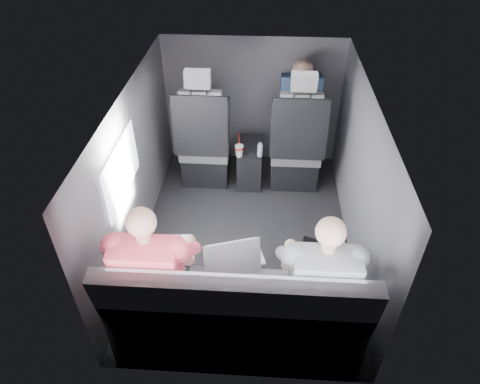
# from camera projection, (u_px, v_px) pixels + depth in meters

# --- Properties ---
(floor) EXTENTS (2.60, 2.60, 0.00)m
(floor) POSITION_uv_depth(u_px,v_px,m) (245.00, 237.00, 3.82)
(floor) COLOR black
(floor) RESTS_ON ground
(ceiling) EXTENTS (2.60, 2.60, 0.00)m
(ceiling) POSITION_uv_depth(u_px,v_px,m) (247.00, 97.00, 2.98)
(ceiling) COLOR #B2B2AD
(ceiling) RESTS_ON panel_back
(panel_left) EXTENTS (0.02, 2.60, 1.35)m
(panel_left) POSITION_uv_depth(u_px,v_px,m) (135.00, 171.00, 3.45)
(panel_left) COLOR #56565B
(panel_left) RESTS_ON floor
(panel_right) EXTENTS (0.02, 2.60, 1.35)m
(panel_right) POSITION_uv_depth(u_px,v_px,m) (360.00, 180.00, 3.36)
(panel_right) COLOR #56565B
(panel_right) RESTS_ON floor
(panel_front) EXTENTS (1.80, 0.02, 1.35)m
(panel_front) POSITION_uv_depth(u_px,v_px,m) (252.00, 102.00, 4.42)
(panel_front) COLOR #56565B
(panel_front) RESTS_ON floor
(panel_back) EXTENTS (1.80, 0.02, 1.35)m
(panel_back) POSITION_uv_depth(u_px,v_px,m) (234.00, 312.00, 2.38)
(panel_back) COLOR #56565B
(panel_back) RESTS_ON floor
(side_window) EXTENTS (0.02, 0.75, 0.42)m
(side_window) POSITION_uv_depth(u_px,v_px,m) (122.00, 170.00, 3.07)
(side_window) COLOR white
(side_window) RESTS_ON panel_left
(seatbelt) EXTENTS (0.35, 0.11, 0.59)m
(seatbelt) POSITION_uv_depth(u_px,v_px,m) (300.00, 122.00, 3.83)
(seatbelt) COLOR black
(seatbelt) RESTS_ON front_seat_right
(front_seat_left) EXTENTS (0.52, 0.58, 1.26)m
(front_seat_left) POSITION_uv_depth(u_px,v_px,m) (205.00, 147.00, 4.25)
(front_seat_left) COLOR black
(front_seat_left) RESTS_ON floor
(front_seat_right) EXTENTS (0.52, 0.58, 1.26)m
(front_seat_right) POSITION_uv_depth(u_px,v_px,m) (296.00, 150.00, 4.21)
(front_seat_right) COLOR black
(front_seat_right) RESTS_ON floor
(center_console) EXTENTS (0.24, 0.48, 0.41)m
(center_console) POSITION_uv_depth(u_px,v_px,m) (250.00, 163.00, 4.38)
(center_console) COLOR black
(center_console) RESTS_ON floor
(rear_bench) EXTENTS (1.60, 0.57, 0.92)m
(rear_bench) POSITION_uv_depth(u_px,v_px,m) (237.00, 316.00, 2.80)
(rear_bench) COLOR slate
(rear_bench) RESTS_ON floor
(soda_cup) EXTENTS (0.08, 0.08, 0.25)m
(soda_cup) POSITION_uv_depth(u_px,v_px,m) (239.00, 150.00, 4.08)
(soda_cup) COLOR white
(soda_cup) RESTS_ON center_console
(water_bottle) EXTENTS (0.05, 0.05, 0.14)m
(water_bottle) POSITION_uv_depth(u_px,v_px,m) (260.00, 150.00, 4.09)
(water_bottle) COLOR #A9CCE5
(water_bottle) RESTS_ON center_console
(laptop_white) EXTENTS (0.36, 0.34, 0.26)m
(laptop_white) POSITION_uv_depth(u_px,v_px,m) (160.00, 250.00, 2.81)
(laptop_white) COLOR silver
(laptop_white) RESTS_ON passenger_rear_left
(laptop_silver) EXTENTS (0.41, 0.42, 0.25)m
(laptop_silver) POSITION_uv_depth(u_px,v_px,m) (234.00, 256.00, 2.77)
(laptop_silver) COLOR silver
(laptop_silver) RESTS_ON rear_bench
(laptop_black) EXTENTS (0.35, 0.36, 0.21)m
(laptop_black) POSITION_uv_depth(u_px,v_px,m) (321.00, 254.00, 2.80)
(laptop_black) COLOR black
(laptop_black) RESTS_ON passenger_rear_right
(passenger_rear_left) EXTENTS (0.49, 0.61, 1.20)m
(passenger_rear_left) POSITION_uv_depth(u_px,v_px,m) (156.00, 269.00, 2.70)
(passenger_rear_left) COLOR #39383E
(passenger_rear_left) RESTS_ON rear_bench
(passenger_rear_right) EXTENTS (0.48, 0.60, 1.19)m
(passenger_rear_right) POSITION_uv_depth(u_px,v_px,m) (319.00, 278.00, 2.66)
(passenger_rear_right) COLOR navy
(passenger_rear_right) RESTS_ON rear_bench
(passenger_front_right) EXTENTS (0.39, 0.39, 0.78)m
(passenger_front_right) POSITION_uv_depth(u_px,v_px,m) (299.00, 106.00, 4.19)
(passenger_front_right) COLOR navy
(passenger_front_right) RESTS_ON front_seat_right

